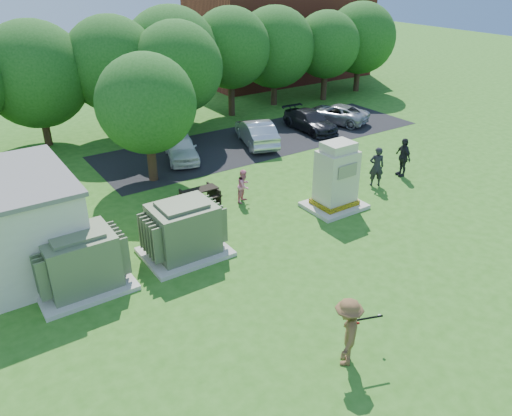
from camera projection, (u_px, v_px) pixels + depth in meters
ground at (324, 289)px, 16.40m from camera, size 120.00×120.00×0.00m
brick_building at (280, 30)px, 43.57m from camera, size 15.00×8.00×8.00m
parking_strip at (265, 139)px, 29.89m from camera, size 20.00×6.00×0.01m
transformer_left at (80, 262)px, 16.06m from camera, size 3.00×2.40×2.07m
transformer_right at (184, 231)px, 17.90m from camera, size 3.00×2.40×2.07m
generator_cabinet at (336, 180)px, 21.15m from camera, size 2.44×1.99×2.97m
picnic_table at (200, 195)px, 21.88m from camera, size 1.60×1.20×0.69m
batter at (347, 332)px, 13.00m from camera, size 1.46×1.44×2.01m
person_by_generator at (377, 167)px, 23.39m from camera, size 0.84×0.76×1.92m
person_at_picnic at (244, 186)px, 21.94m from camera, size 0.92×0.86×1.50m
person_walking_right at (403, 157)px, 24.49m from camera, size 0.76×1.22×1.93m
car_white at (181, 147)px, 26.64m from camera, size 2.66×4.12×1.31m
car_silver_a at (256, 132)px, 28.73m from camera, size 2.80×4.66×1.45m
car_dark at (310, 121)px, 31.05m from camera, size 1.89×4.31×1.23m
car_silver_b at (335, 114)px, 32.59m from camera, size 3.48×4.74×1.20m
batting_equipment at (367, 319)px, 13.10m from camera, size 1.33×0.45×0.49m
tree_row at (143, 64)px, 29.11m from camera, size 41.30×13.30×7.30m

